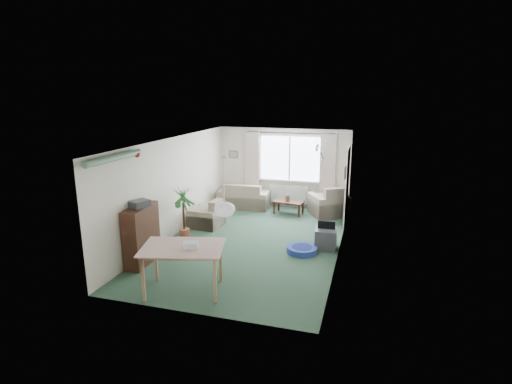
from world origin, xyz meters
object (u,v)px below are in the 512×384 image
(armchair_corner, at_px, (329,200))
(houseplant, at_px, (183,213))
(armchair_left, at_px, (206,213))
(tv_cube, at_px, (326,238))
(bookshelf, at_px, (142,235))
(coffee_table, at_px, (288,207))
(dining_table, at_px, (184,269))
(sofa, at_px, (244,195))
(pet_bed, at_px, (302,250))

(armchair_corner, xyz_separation_m, houseplant, (-3.12, -2.92, 0.22))
(armchair_left, height_order, tv_cube, armchair_left)
(armchair_corner, distance_m, bookshelf, 5.54)
(coffee_table, height_order, houseplant, houseplant)
(coffee_table, bearing_deg, houseplant, -126.50)
(bookshelf, distance_m, dining_table, 1.62)
(armchair_corner, height_order, tv_cube, armchair_corner)
(houseplant, bearing_deg, dining_table, -63.73)
(houseplant, relative_size, tv_cube, 2.56)
(tv_cube, bearing_deg, coffee_table, 117.90)
(armchair_left, bearing_deg, dining_table, 20.45)
(coffee_table, bearing_deg, sofa, 169.23)
(dining_table, height_order, pet_bed, dining_table)
(pet_bed, bearing_deg, armchair_left, 158.59)
(bookshelf, relative_size, pet_bed, 1.81)
(armchair_left, distance_m, coffee_table, 2.51)
(sofa, height_order, armchair_corner, armchair_corner)
(coffee_table, xyz_separation_m, tv_cube, (1.35, -2.36, 0.04))
(bookshelf, bearing_deg, tv_cube, 23.52)
(sofa, bearing_deg, armchair_left, 75.12)
(sofa, height_order, pet_bed, sofa)
(coffee_table, bearing_deg, tv_cube, -60.15)
(tv_cube, bearing_deg, sofa, 134.78)
(armchair_corner, bearing_deg, pet_bed, 55.51)
(houseplant, height_order, pet_bed, houseplant)
(coffee_table, relative_size, bookshelf, 0.70)
(bookshelf, xyz_separation_m, houseplant, (0.19, 1.52, 0.05))
(dining_table, bearing_deg, armchair_left, 106.84)
(dining_table, bearing_deg, coffee_table, 80.81)
(dining_table, relative_size, pet_bed, 1.95)
(armchair_corner, xyz_separation_m, bookshelf, (-3.32, -4.44, 0.17))
(armchair_left, xyz_separation_m, dining_table, (1.02, -3.38, 0.04))
(armchair_left, height_order, bookshelf, bookshelf)
(armchair_left, distance_m, pet_bed, 2.94)
(dining_table, xyz_separation_m, pet_bed, (1.70, 2.31, -0.34))
(pet_bed, bearing_deg, coffee_table, 107.72)
(armchair_left, bearing_deg, armchair_corner, 126.35)
(armchair_corner, bearing_deg, houseplant, 13.27)
(bookshelf, bearing_deg, armchair_left, 78.18)
(tv_cube, bearing_deg, dining_table, -130.67)
(coffee_table, bearing_deg, pet_bed, -72.28)
(houseplant, bearing_deg, pet_bed, -1.30)
(sofa, xyz_separation_m, dining_table, (0.62, -5.35, 0.03))
(armchair_corner, bearing_deg, tv_cube, 65.23)
(coffee_table, height_order, dining_table, dining_table)
(sofa, relative_size, armchair_left, 1.88)
(armchair_left, height_order, houseplant, houseplant)
(armchair_corner, distance_m, houseplant, 4.28)
(armchair_corner, height_order, houseplant, houseplant)
(armchair_left, bearing_deg, tv_cube, 81.81)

